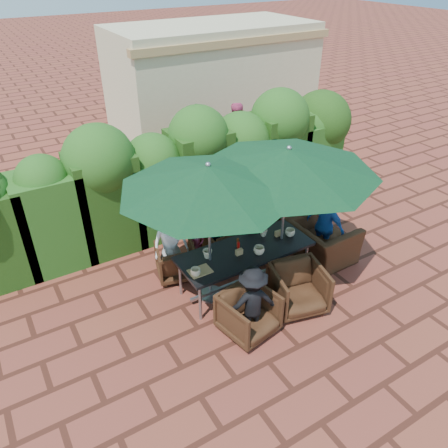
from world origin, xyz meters
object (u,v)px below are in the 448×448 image
chair_far_mid (222,241)px  chair_far_right (253,226)px  umbrella_right (288,160)px  chair_end_right (322,235)px  chair_far_left (176,259)px  chair_near_right (298,286)px  dining_table (245,253)px  chair_near_left (249,312)px  umbrella_left (208,178)px

chair_far_mid → chair_far_right: (0.76, 0.08, 0.05)m
umbrella_right → chair_end_right: 1.96m
chair_end_right → chair_far_left: bearing=69.5°
chair_far_right → chair_near_right: (-0.43, -1.90, 0.02)m
dining_table → chair_far_right: size_ratio=2.96×
chair_near_right → chair_end_right: size_ratio=0.73×
umbrella_right → chair_near_left: umbrella_right is taller
chair_far_mid → chair_near_left: bearing=72.6°
chair_far_mid → chair_far_right: chair_far_right is taller
umbrella_right → chair_near_right: 2.01m
umbrella_left → umbrella_right: (1.37, -0.11, 0.00)m
chair_far_right → chair_near_left: chair_far_right is taller
chair_far_mid → chair_near_left: size_ratio=0.89×
umbrella_left → chair_far_mid: umbrella_left is taller
umbrella_right → chair_end_right: umbrella_right is taller
dining_table → umbrella_left: size_ratio=0.86×
chair_near_right → chair_end_right: 1.51m
umbrella_right → chair_far_left: 2.63m
chair_far_left → chair_far_mid: size_ratio=1.00×
chair_end_right → chair_near_right: bearing=123.1°
chair_far_left → umbrella_right: bearing=166.4°
chair_near_left → chair_end_right: chair_end_right is taller
chair_far_right → chair_near_left: size_ratio=1.01×
chair_far_right → chair_near_right: chair_near_right is taller
umbrella_left → umbrella_right: size_ratio=0.93×
umbrella_left → chair_end_right: size_ratio=2.36×
chair_far_right → chair_near_right: size_ratio=0.94×
umbrella_right → chair_far_mid: 2.19m
umbrella_right → chair_far_left: umbrella_right is taller
umbrella_right → chair_near_right: bearing=-108.6°
dining_table → chair_far_left: dining_table is taller
chair_far_left → chair_end_right: (2.57, -0.92, 0.16)m
dining_table → chair_far_right: (0.86, 1.00, -0.28)m
chair_far_mid → chair_far_right: bearing=-171.8°
umbrella_right → chair_far_mid: (-0.62, 0.95, -1.87)m
chair_far_left → chair_far_mid: chair_far_mid is taller
dining_table → chair_far_right: chair_far_right is taller
umbrella_left → chair_end_right: 2.89m
umbrella_left → chair_far_right: (1.50, 0.93, -1.82)m
chair_far_mid → chair_near_right: 1.85m
chair_end_right → umbrella_right: bearing=87.9°
umbrella_right → chair_near_right: size_ratio=3.50×
chair_far_mid → chair_end_right: 1.86m
dining_table → umbrella_left: (-0.64, 0.07, 1.54)m
dining_table → chair_near_right: size_ratio=2.78×
umbrella_left → dining_table: bearing=-6.0°
chair_far_mid → chair_near_right: (0.34, -1.81, 0.07)m
dining_table → chair_near_left: bearing=-120.3°
umbrella_left → chair_near_left: umbrella_left is taller
umbrella_left → chair_far_right: umbrella_left is taller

